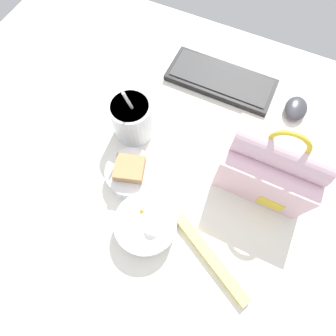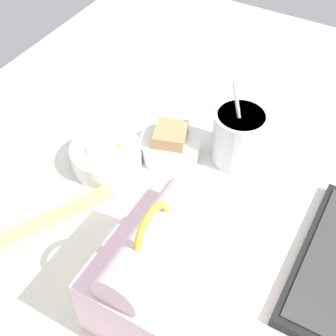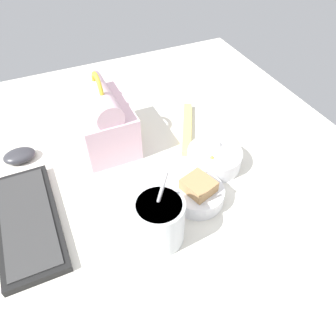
# 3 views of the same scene
# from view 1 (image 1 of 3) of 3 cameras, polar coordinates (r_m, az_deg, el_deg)

# --- Properties ---
(desk_surface) EXTENTS (1.40, 1.10, 0.02)m
(desk_surface) POSITION_cam_1_polar(r_m,az_deg,el_deg) (0.67, -2.01, -0.76)
(desk_surface) COLOR silver
(desk_surface) RESTS_ON ground
(keyboard) EXTENTS (0.31, 0.13, 0.02)m
(keyboard) POSITION_cam_1_polar(r_m,az_deg,el_deg) (0.81, 11.44, 18.31)
(keyboard) COLOR black
(keyboard) RESTS_ON desk_surface
(lunch_bag) EXTENTS (0.20, 0.14, 0.21)m
(lunch_bag) POSITION_cam_1_polar(r_m,az_deg,el_deg) (0.62, 21.46, 0.74)
(lunch_bag) COLOR beige
(lunch_bag) RESTS_ON desk_surface
(soup_cup) EXTENTS (0.10, 0.10, 0.18)m
(soup_cup) POSITION_cam_1_polar(r_m,az_deg,el_deg) (0.66, -7.79, 10.62)
(soup_cup) COLOR silver
(soup_cup) RESTS_ON desk_surface
(bento_bowl_sandwich) EXTENTS (0.12, 0.12, 0.06)m
(bento_bowl_sandwich) POSITION_cam_1_polar(r_m,az_deg,el_deg) (0.63, -8.04, -1.05)
(bento_bowl_sandwich) COLOR silver
(bento_bowl_sandwich) RESTS_ON desk_surface
(bento_bowl_snacks) EXTENTS (0.14, 0.14, 0.06)m
(bento_bowl_snacks) POSITION_cam_1_polar(r_m,az_deg,el_deg) (0.59, -4.82, -12.04)
(bento_bowl_snacks) COLOR silver
(bento_bowl_snacks) RESTS_ON desk_surface
(computer_mouse) EXTENTS (0.06, 0.08, 0.03)m
(computer_mouse) POSITION_cam_1_polar(r_m,az_deg,el_deg) (0.81, 26.10, 11.59)
(computer_mouse) COLOR #333338
(computer_mouse) RESTS_ON desk_surface
(chopstick_case) EXTENTS (0.21, 0.13, 0.02)m
(chopstick_case) POSITION_cam_1_polar(r_m,az_deg,el_deg) (0.61, 9.22, -18.65)
(chopstick_case) COLOR #EFD666
(chopstick_case) RESTS_ON desk_surface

